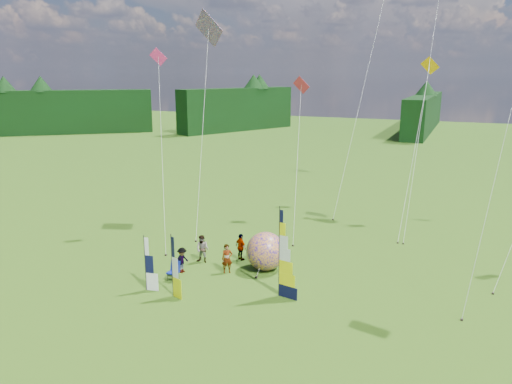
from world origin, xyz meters
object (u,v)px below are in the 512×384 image
at_px(feather_banner_main, 279,253).
at_px(side_banner_left, 172,267).
at_px(kite_whale, 426,82).
at_px(bol_inflatable, 266,251).
at_px(spectator_b, 202,249).
at_px(spectator_d, 241,247).
at_px(spectator_a, 227,259).
at_px(spectator_c, 182,260).
at_px(side_banner_far, 145,264).
at_px(camp_chair, 173,271).

bearing_deg(feather_banner_main, side_banner_left, -144.49).
bearing_deg(kite_whale, bol_inflatable, -130.07).
bearing_deg(kite_whale, spectator_b, -140.76).
height_order(feather_banner_main, spectator_d, feather_banner_main).
bearing_deg(bol_inflatable, side_banner_left, -120.30).
height_order(spectator_a, spectator_c, spectator_a).
distance_m(side_banner_far, spectator_b, 4.99).
xyz_separation_m(spectator_b, kite_whale, (11.44, 14.64, 10.15)).
bearing_deg(spectator_d, spectator_b, 62.03).
height_order(spectator_b, camp_chair, spectator_b).
bearing_deg(spectator_c, side_banner_far, 179.44).
bearing_deg(camp_chair, spectator_b, 86.13).
bearing_deg(side_banner_left, camp_chair, 142.76).
relative_size(side_banner_left, kite_whale, 0.15).
height_order(side_banner_left, spectator_c, side_banner_left).
bearing_deg(bol_inflatable, spectator_d, 157.85).
bearing_deg(spectator_d, side_banner_far, 94.38).
relative_size(side_banner_left, spectator_c, 2.17).
height_order(spectator_a, kite_whale, kite_whale).
bearing_deg(spectator_c, spectator_b, 0.48).
bearing_deg(spectator_d, spectator_a, 122.41).
bearing_deg(spectator_c, feather_banner_main, -86.49).
distance_m(spectator_b, spectator_d, 2.46).
xyz_separation_m(side_banner_far, spectator_b, (0.83, 4.88, -0.65)).
relative_size(bol_inflatable, spectator_a, 1.33).
distance_m(spectator_b, camp_chair, 3.17).
height_order(bol_inflatable, spectator_b, bol_inflatable).
bearing_deg(spectator_c, spectator_a, -57.47).
xyz_separation_m(spectator_d, kite_whale, (9.37, 13.32, 10.16)).
bearing_deg(kite_whale, feather_banner_main, -119.67).
xyz_separation_m(side_banner_left, spectator_d, (1.11, 6.27, -0.82)).
relative_size(side_banner_left, bol_inflatable, 1.43).
bearing_deg(kite_whale, camp_chair, -135.91).
distance_m(side_banner_left, camp_chair, 2.41).
height_order(feather_banner_main, bol_inflatable, feather_banner_main).
relative_size(spectator_a, kite_whale, 0.08).
bearing_deg(spectator_c, camp_chair, -164.60).
height_order(spectator_c, spectator_d, spectator_d).
height_order(side_banner_far, spectator_a, side_banner_far).
distance_m(bol_inflatable, camp_chair, 5.68).
relative_size(side_banner_far, spectator_b, 1.73).
relative_size(spectator_c, kite_whale, 0.07).
distance_m(bol_inflatable, spectator_c, 5.07).
height_order(side_banner_left, side_banner_far, side_banner_left).
height_order(spectator_c, kite_whale, kite_whale).
relative_size(spectator_a, spectator_d, 1.01).
distance_m(bol_inflatable, spectator_d, 2.25).
relative_size(side_banner_far, spectator_a, 1.72).
height_order(side_banner_left, camp_chair, side_banner_left).
bearing_deg(spectator_d, spectator_c, 83.32).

